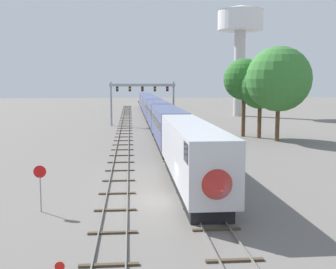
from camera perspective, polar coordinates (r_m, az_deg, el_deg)
ground_plane at (r=28.83m, az=0.13°, el=-8.83°), size 400.00×400.00×0.00m
track_main at (r=88.09m, az=-2.11°, el=1.85°), size 2.60×200.00×0.16m
track_near at (r=68.08m, az=-5.87°, el=0.33°), size 2.60×160.00×0.16m
passenger_train at (r=82.40m, az=-1.92°, el=3.28°), size 3.04×121.60×4.80m
signal_gantry at (r=78.81m, az=-3.44°, el=5.50°), size 12.10×0.49×8.04m
water_tower at (r=103.90m, az=9.64°, el=13.91°), size 10.70×10.70×25.79m
stop_sign at (r=27.06m, az=-16.73°, el=-6.08°), size 0.76×0.08×2.88m
trackside_tree_left at (r=58.97m, az=14.60°, el=7.19°), size 8.69×8.69×12.70m
trackside_tree_mid at (r=61.67m, az=12.24°, el=6.17°), size 6.09×6.09×10.28m
trackside_tree_right at (r=63.25m, az=10.16°, el=7.24°), size 6.04×6.04×11.37m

